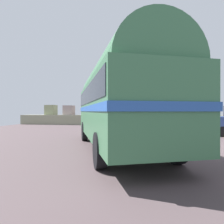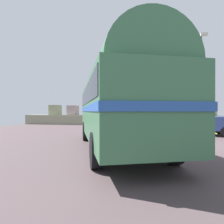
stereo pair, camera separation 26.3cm
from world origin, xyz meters
The scene contains 4 objects.
ground centered at (0.00, 0.00, 0.01)m, with size 32.00×26.00×0.02m.
breakwater centered at (-0.16, 11.81, 0.77)m, with size 31.36×2.50×2.45m.
vintage_coach centered at (-2.58, -2.06, 2.05)m, with size 5.43×8.86×3.70m.
lamp_post centered at (2.29, 5.53, 3.88)m, with size 0.44×0.93×6.94m.
Camera 2 is at (-1.18, -10.00, 1.53)m, focal length 32.29 mm.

